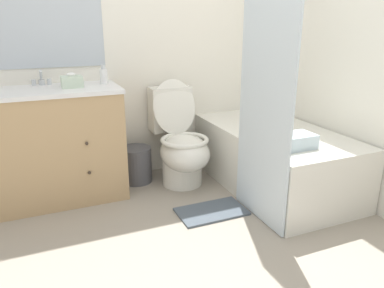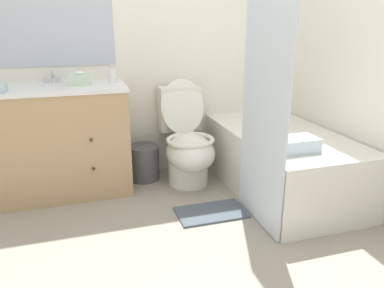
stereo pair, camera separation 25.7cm
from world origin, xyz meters
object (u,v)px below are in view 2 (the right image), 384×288
object	(u,v)px
wastebasket	(144,163)
soap_dispenser	(112,74)
bathtub	(281,161)
sink_faucet	(53,78)
toilet	(187,145)
tissue_box	(80,79)
bath_towel_folded	(295,145)
bath_mat	(211,212)
vanity_cabinet	(59,140)

from	to	relation	value
wastebasket	soap_dispenser	world-z (taller)	soap_dispenser
bathtub	wastebasket	bearing A→B (deg)	152.48
bathtub	soap_dispenser	size ratio (longest dim) A/B	10.09
sink_faucet	bathtub	world-z (taller)	sink_faucet
soap_dispenser	toilet	bearing A→B (deg)	-16.16
tissue_box	soap_dispenser	size ratio (longest dim) A/B	1.05
sink_faucet	bath_towel_folded	distance (m)	1.90
bathtub	wastebasket	world-z (taller)	bathtub
soap_dispenser	bath_mat	size ratio (longest dim) A/B	0.29
bathtub	wastebasket	size ratio (longest dim) A/B	4.74
soap_dispenser	wastebasket	bearing A→B (deg)	1.23
vanity_cabinet	toilet	bearing A→B (deg)	-5.79
vanity_cabinet	soap_dispenser	xyz separation A→B (m)	(0.45, 0.06, 0.48)
bathtub	wastebasket	distance (m)	1.16
toilet	bath_mat	world-z (taller)	toilet
sink_faucet	bath_mat	size ratio (longest dim) A/B	0.29
bathtub	bath_mat	world-z (taller)	bathtub
bathtub	bath_mat	distance (m)	0.75
bath_towel_folded	bath_mat	xyz separation A→B (m)	(-0.51, 0.20, -0.53)
sink_faucet	bath_towel_folded	size ratio (longest dim) A/B	0.47
bath_towel_folded	bath_mat	size ratio (longest dim) A/B	0.61
toilet	bathtub	distance (m)	0.78
vanity_cabinet	bath_towel_folded	distance (m)	1.77
vanity_cabinet	sink_faucet	world-z (taller)	sink_faucet
sink_faucet	tissue_box	distance (m)	0.27
wastebasket	tissue_box	world-z (taller)	tissue_box
bath_mat	tissue_box	bearing A→B (deg)	139.90
tissue_box	bath_towel_folded	xyz separation A→B (m)	(1.32, -0.89, -0.36)
vanity_cabinet	bathtub	xyz separation A→B (m)	(1.69, -0.47, -0.19)
wastebasket	soap_dispenser	size ratio (longest dim) A/B	2.13
bath_towel_folded	bath_mat	distance (m)	0.76
vanity_cabinet	bathtub	bearing A→B (deg)	-15.44
toilet	tissue_box	size ratio (longest dim) A/B	5.76
bath_mat	wastebasket	bearing A→B (deg)	114.63
vanity_cabinet	toilet	xyz separation A→B (m)	(1.01, -0.10, -0.10)
sink_faucet	tissue_box	xyz separation A→B (m)	(0.20, -0.19, 0.01)
wastebasket	bath_towel_folded	distance (m)	1.34
bath_towel_folded	soap_dispenser	bearing A→B (deg)	138.41
vanity_cabinet	sink_faucet	size ratio (longest dim) A/B	7.51
wastebasket	soap_dispenser	distance (m)	0.80
sink_faucet	toilet	distance (m)	1.19
soap_dispenser	bath_towel_folded	world-z (taller)	soap_dispenser
vanity_cabinet	soap_dispenser	size ratio (longest dim) A/B	7.47
toilet	soap_dispenser	world-z (taller)	soap_dispenser
soap_dispenser	bath_mat	distance (m)	1.31
sink_faucet	wastebasket	bearing A→B (deg)	-9.71
vanity_cabinet	bath_towel_folded	xyz separation A→B (m)	(1.52, -0.90, 0.10)
tissue_box	bath_mat	distance (m)	1.39
sink_faucet	bath_towel_folded	xyz separation A→B (m)	(1.52, -1.08, -0.36)
wastebasket	bath_towel_folded	bearing A→B (deg)	-48.33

